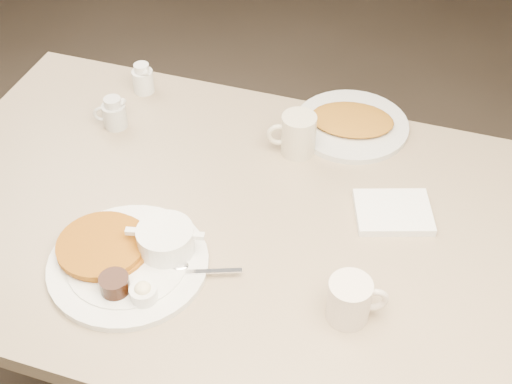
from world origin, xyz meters
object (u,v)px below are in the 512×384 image
(main_plate, at_px, (132,255))
(hash_plate, at_px, (352,123))
(diner_table, at_px, (253,274))
(coffee_mug_far, at_px, (297,134))
(coffee_mug_near, at_px, (351,300))
(creamer_right, at_px, (143,79))
(creamer_left, at_px, (114,113))

(main_plate, xyz_separation_m, hash_plate, (0.32, 0.56, -0.01))
(diner_table, height_order, hash_plate, hash_plate)
(coffee_mug_far, height_order, hash_plate, coffee_mug_far)
(main_plate, relative_size, coffee_mug_near, 3.38)
(creamer_right, relative_size, hash_plate, 0.26)
(coffee_mug_far, relative_size, creamer_left, 1.47)
(diner_table, bearing_deg, hash_plate, 71.43)
(coffee_mug_near, relative_size, hash_plate, 0.39)
(coffee_mug_near, height_order, creamer_right, coffee_mug_near)
(coffee_mug_near, bearing_deg, diner_table, 144.63)
(coffee_mug_near, relative_size, creamer_left, 1.46)
(main_plate, height_order, hash_plate, main_plate)
(diner_table, xyz_separation_m, main_plate, (-0.19, -0.18, 0.19))
(coffee_mug_far, relative_size, hash_plate, 0.40)
(diner_table, distance_m, hash_plate, 0.44)
(coffee_mug_near, distance_m, creamer_left, 0.77)
(hash_plate, bearing_deg, creamer_left, -162.83)
(creamer_right, xyz_separation_m, hash_plate, (0.54, 0.01, -0.02))
(main_plate, height_order, coffee_mug_far, coffee_mug_far)
(main_plate, bearing_deg, creamer_right, 112.49)
(coffee_mug_far, distance_m, creamer_right, 0.45)
(main_plate, distance_m, coffee_mug_far, 0.48)
(diner_table, bearing_deg, coffee_mug_far, 84.51)
(hash_plate, bearing_deg, coffee_mug_far, -129.16)
(main_plate, relative_size, coffee_mug_far, 3.35)
(creamer_right, bearing_deg, coffee_mug_near, -39.07)
(diner_table, relative_size, coffee_mug_near, 12.31)
(main_plate, bearing_deg, creamer_left, 120.58)
(coffee_mug_near, bearing_deg, creamer_left, 150.18)
(coffee_mug_far, bearing_deg, creamer_left, -174.45)
(coffee_mug_near, bearing_deg, creamer_right, 140.93)
(main_plate, xyz_separation_m, creamer_left, (-0.23, 0.39, 0.01))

